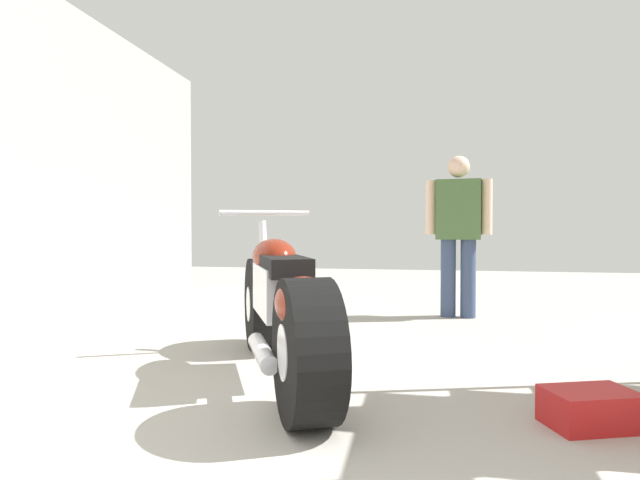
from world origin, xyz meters
TOP-DOWN VIEW (x-y plane):
  - ground_plane at (0.00, 3.18)m, footprint 15.25×15.25m
  - garage_partition_left at (-2.62, 3.18)m, footprint 0.08×6.99m
  - motorcycle_maroon_cruiser at (-0.07, 2.47)m, footprint 1.14×2.09m
  - mechanic_in_blue at (1.12, 4.89)m, footprint 0.66×0.28m
  - red_toolbox at (1.49, 2.03)m, footprint 0.45×0.37m

SIDE VIEW (x-z plane):
  - ground_plane at x=0.00m, z-range 0.00..0.00m
  - red_toolbox at x=1.49m, z-range 0.00..0.17m
  - motorcycle_maroon_cruiser at x=-0.07m, z-range -0.09..0.94m
  - mechanic_in_blue at x=1.12m, z-range 0.11..1.73m
  - garage_partition_left at x=-2.62m, z-range 0.00..3.07m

